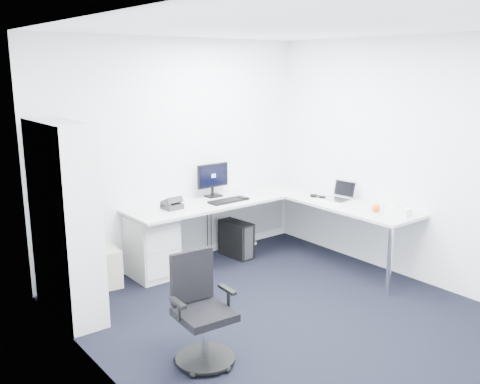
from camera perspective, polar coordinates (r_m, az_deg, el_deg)
ground at (r=5.27m, az=5.93°, el=-13.54°), size 4.20×4.20×0.00m
ceiling at (r=4.72m, az=6.75°, el=17.20°), size 4.20×4.20×0.00m
wall_back at (r=6.46m, az=-6.83°, el=4.09°), size 3.60×0.02×2.70m
wall_left at (r=3.81m, az=-13.48°, el=-2.62°), size 0.02×4.20×2.70m
wall_right at (r=6.19m, az=18.36°, el=3.11°), size 0.02×4.20×2.70m
l_desk at (r=6.43m, az=0.89°, el=-4.64°), size 2.69×1.51×0.79m
drawer_pedestal at (r=6.25m, az=-9.52°, el=-5.68°), size 0.47×0.58×0.72m
bookshelf at (r=5.28m, az=-18.16°, el=-3.03°), size 0.37×0.95×1.89m
task_chair at (r=4.39m, az=-3.80°, el=-12.60°), size 0.55×0.55×0.91m
black_pc_tower at (r=6.82m, az=-0.41°, el=-5.03°), size 0.25×0.48×0.46m
beige_pc_tower at (r=6.17m, az=-13.89°, el=-7.61°), size 0.26×0.47×0.42m
power_strip at (r=7.20m, az=0.73°, el=-5.77°), size 0.34×0.11×0.04m
monitor at (r=6.62m, az=-2.88°, el=1.31°), size 0.45×0.15×0.43m
black_keyboard at (r=6.41m, az=-1.22°, el=-0.92°), size 0.50×0.18×0.02m
mouse at (r=6.50m, az=0.28°, el=-0.67°), size 0.08×0.12×0.04m
desk_phone at (r=6.13m, az=-7.28°, el=-1.13°), size 0.21×0.21×0.14m
laptop at (r=6.55m, az=10.21°, el=0.07°), size 0.35×0.35×0.22m
white_keyboard at (r=6.42m, az=9.37°, el=-1.14°), size 0.13×0.41×0.01m
headphones at (r=6.67m, az=8.32°, el=-0.38°), size 0.16×0.21×0.05m
orange_fruit at (r=6.14m, az=14.30°, el=-1.67°), size 0.09×0.09×0.09m
tissue_box at (r=6.08m, az=16.56°, el=-1.98°), size 0.17×0.26×0.09m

